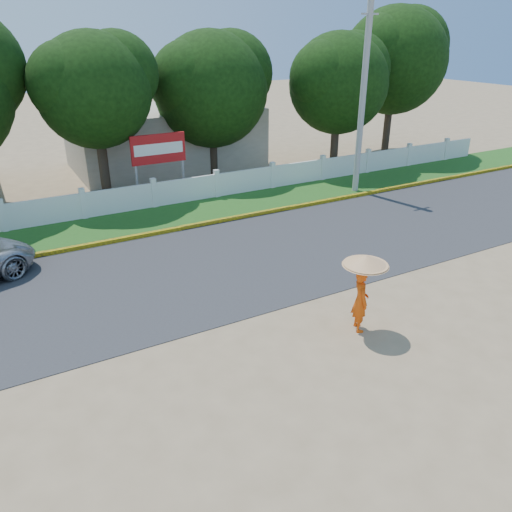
{
  "coord_description": "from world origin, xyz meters",
  "views": [
    {
      "loc": [
        -6.22,
        -9.25,
        7.17
      ],
      "look_at": [
        0.0,
        2.0,
        1.3
      ],
      "focal_mm": 35.0,
      "sensor_mm": 36.0,
      "label": 1
    }
  ],
  "objects": [
    {
      "name": "ground",
      "position": [
        0.0,
        0.0,
        0.0
      ],
      "size": [
        120.0,
        120.0,
        0.0
      ],
      "primitive_type": "plane",
      "color": "#9E8460",
      "rests_on": "ground"
    },
    {
      "name": "road",
      "position": [
        0.0,
        4.5,
        0.01
      ],
      "size": [
        60.0,
        7.0,
        0.02
      ],
      "primitive_type": "cube",
      "color": "#38383A",
      "rests_on": "ground"
    },
    {
      "name": "grass_verge",
      "position": [
        0.0,
        9.75,
        0.01
      ],
      "size": [
        60.0,
        3.5,
        0.03
      ],
      "primitive_type": "cube",
      "color": "#2D601E",
      "rests_on": "ground"
    },
    {
      "name": "curb",
      "position": [
        0.0,
        8.05,
        0.08
      ],
      "size": [
        40.0,
        0.18,
        0.16
      ],
      "primitive_type": "cube",
      "color": "yellow",
      "rests_on": "ground"
    },
    {
      "name": "fence",
      "position": [
        0.0,
        11.2,
        0.55
      ],
      "size": [
        40.0,
        0.1,
        1.1
      ],
      "primitive_type": "cube",
      "color": "silver",
      "rests_on": "ground"
    },
    {
      "name": "building_near",
      "position": [
        3.0,
        18.0,
        1.6
      ],
      "size": [
        10.0,
        6.0,
        3.2
      ],
      "primitive_type": "cube",
      "color": "#B7AD99",
      "rests_on": "ground"
    },
    {
      "name": "utility_pole",
      "position": [
        9.27,
        8.84,
        4.27
      ],
      "size": [
        0.28,
        0.28,
        8.54
      ],
      "primitive_type": "cylinder",
      "color": "#9A9A97",
      "rests_on": "ground"
    },
    {
      "name": "monk_with_parasol",
      "position": [
        1.51,
        -0.82,
        1.38
      ],
      "size": [
        1.16,
        1.16,
        2.12
      ],
      "color": "#E34C0B",
      "rests_on": "ground"
    },
    {
      "name": "billboard",
      "position": [
        0.71,
        12.3,
        2.14
      ],
      "size": [
        2.5,
        0.13,
        2.95
      ],
      "color": "gray",
      "rests_on": "ground"
    },
    {
      "name": "tree_row",
      "position": [
        4.53,
        14.27,
        4.85
      ],
      "size": [
        30.0,
        7.49,
        8.51
      ],
      "color": "#473828",
      "rests_on": "ground"
    }
  ]
}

